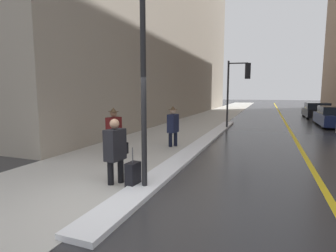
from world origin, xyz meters
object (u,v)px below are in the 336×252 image
object	(u,v)px
lamp_post	(143,44)
pedestrian_with_shoulder_bag	(115,148)
pedestrian_trailing	(114,130)
parked_car_black	(316,111)
parked_car_navy	(334,117)
traffic_light_near	(240,80)
rolling_suitcase	(133,175)
pedestrian_nearside	(173,125)

from	to	relation	value
lamp_post	pedestrian_with_shoulder_bag	size ratio (longest dim) A/B	3.42
pedestrian_trailing	parked_car_black	world-z (taller)	pedestrian_trailing
pedestrian_trailing	parked_car_navy	distance (m)	14.79
traffic_light_near	rolling_suitcase	world-z (taller)	traffic_light_near
pedestrian_nearside	parked_car_navy	size ratio (longest dim) A/B	0.37
pedestrian_with_shoulder_bag	rolling_suitcase	size ratio (longest dim) A/B	1.65
lamp_post	pedestrian_nearside	world-z (taller)	lamp_post
lamp_post	pedestrian_trailing	xyz separation A→B (m)	(-2.39, 2.54, -2.26)
pedestrian_with_shoulder_bag	parked_car_navy	bearing A→B (deg)	159.10
lamp_post	traffic_light_near	distance (m)	10.97
pedestrian_trailing	rolling_suitcase	xyz separation A→B (m)	(2.09, -2.54, -0.61)
pedestrian_trailing	rolling_suitcase	bearing A→B (deg)	45.96
parked_car_navy	pedestrian_with_shoulder_bag	bearing A→B (deg)	153.29
rolling_suitcase	lamp_post	bearing A→B (deg)	95.02
lamp_post	rolling_suitcase	xyz separation A→B (m)	(-0.30, 0.01, -2.88)
lamp_post	parked_car_navy	distance (m)	15.96
pedestrian_trailing	traffic_light_near	bearing A→B (deg)	164.96
lamp_post	traffic_light_near	bearing A→B (deg)	85.24
traffic_light_near	pedestrian_trailing	xyz separation A→B (m)	(-3.30, -8.39, -1.99)
pedestrian_trailing	pedestrian_nearside	size ratio (longest dim) A/B	1.02
traffic_light_near	lamp_post	bearing A→B (deg)	-104.67
pedestrian_with_shoulder_bag	parked_car_navy	distance (m)	16.00
parked_car_navy	lamp_post	bearing A→B (deg)	156.11
lamp_post	parked_car_black	distance (m)	21.90
pedestrian_with_shoulder_bag	parked_car_navy	world-z (taller)	pedestrian_with_shoulder_bag
rolling_suitcase	pedestrian_nearside	bearing A→B (deg)	-164.94
pedestrian_with_shoulder_bag	pedestrian_trailing	bearing A→B (deg)	-140.50
pedestrian_nearside	parked_car_black	distance (m)	17.73
pedestrian_nearside	parked_car_navy	world-z (taller)	pedestrian_nearside
pedestrian_nearside	rolling_suitcase	bearing A→B (deg)	15.06
pedestrian_with_shoulder_bag	pedestrian_trailing	xyz separation A→B (m)	(-1.58, 2.42, 0.05)
pedestrian_with_shoulder_bag	parked_car_black	world-z (taller)	pedestrian_with_shoulder_bag
lamp_post	traffic_light_near	world-z (taller)	lamp_post
lamp_post	traffic_light_near	size ratio (longest dim) A/B	1.33
lamp_post	parked_car_navy	world-z (taller)	lamp_post
traffic_light_near	rolling_suitcase	distance (m)	11.30
parked_car_black	rolling_suitcase	distance (m)	21.84
traffic_light_near	pedestrian_nearside	bearing A→B (deg)	-117.01
parked_car_navy	parked_car_black	world-z (taller)	parked_car_black
traffic_light_near	pedestrian_nearside	distance (m)	6.83
pedestrian_trailing	pedestrian_nearside	xyz separation A→B (m)	(1.38, 2.15, -0.02)
lamp_post	pedestrian_trailing	size ratio (longest dim) A/B	3.21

